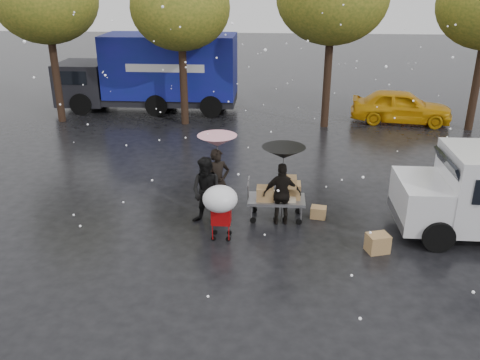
# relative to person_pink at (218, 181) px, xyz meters

# --- Properties ---
(ground) EXTENTS (90.00, 90.00, 0.00)m
(ground) POSITION_rel_person_pink_xyz_m (1.08, -1.42, -0.90)
(ground) COLOR black
(ground) RESTS_ON ground
(person_pink) EXTENTS (0.78, 0.68, 1.80)m
(person_pink) POSITION_rel_person_pink_xyz_m (0.00, 0.00, 0.00)
(person_pink) COLOR black
(person_pink) RESTS_ON ground
(person_middle) EXTENTS (1.06, 0.94, 1.83)m
(person_middle) POSITION_rel_person_pink_xyz_m (-0.19, -0.76, 0.02)
(person_middle) COLOR black
(person_middle) RESTS_ON ground
(person_black) EXTENTS (1.01, 0.48, 1.67)m
(person_black) POSITION_rel_person_pink_xyz_m (1.73, -0.57, -0.07)
(person_black) COLOR black
(person_black) RESTS_ON ground
(umbrella_pink) EXTENTS (1.05, 1.05, 2.20)m
(umbrella_pink) POSITION_rel_person_pink_xyz_m (0.00, -0.00, 1.14)
(umbrella_pink) COLOR #4C4C4C
(umbrella_pink) RESTS_ON ground
(umbrella_black) EXTENTS (1.09, 1.09, 2.11)m
(umbrella_black) POSITION_rel_person_pink_xyz_m (1.73, -0.57, 1.06)
(umbrella_black) COLOR #4C4C4C
(umbrella_black) RESTS_ON ground
(vendor_cart) EXTENTS (1.52, 0.80, 1.27)m
(vendor_cart) POSITION_rel_person_pink_xyz_m (1.67, -0.31, -0.18)
(vendor_cart) COLOR slate
(vendor_cart) RESTS_ON ground
(shopping_cart) EXTENTS (0.84, 0.84, 1.46)m
(shopping_cart) POSITION_rel_person_pink_xyz_m (0.24, -1.64, 0.16)
(shopping_cart) COLOR #B30A0C
(shopping_cart) RESTS_ON ground
(blue_truck) EXTENTS (8.30, 2.60, 3.50)m
(blue_truck) POSITION_rel_person_pink_xyz_m (-4.24, 10.83, 0.86)
(blue_truck) COLOR navy
(blue_truck) RESTS_ON ground
(box_ground_near) EXTENTS (0.59, 0.53, 0.45)m
(box_ground_near) POSITION_rel_person_pink_xyz_m (3.99, -1.88, -0.68)
(box_ground_near) COLOR olive
(box_ground_near) RESTS_ON ground
(box_ground_far) EXTENTS (0.45, 0.38, 0.31)m
(box_ground_far) POSITION_rel_person_pink_xyz_m (2.72, -0.18, -0.75)
(box_ground_far) COLOR olive
(box_ground_far) RESTS_ON ground
(yellow_taxi) EXTENTS (4.42, 2.28, 1.44)m
(yellow_taxi) POSITION_rel_person_pink_xyz_m (6.92, 9.43, -0.18)
(yellow_taxi) COLOR orange
(yellow_taxi) RESTS_ON ground
(tree_row) EXTENTS (21.60, 4.40, 7.12)m
(tree_row) POSITION_rel_person_pink_xyz_m (0.62, 8.58, 4.12)
(tree_row) COLOR black
(tree_row) RESTS_ON ground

